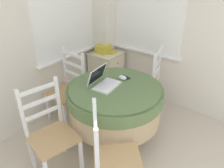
# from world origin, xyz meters

# --- Properties ---
(corner_room_shell) EXTENTS (4.61, 4.49, 2.55)m
(corner_room_shell) POSITION_xyz_m (1.35, 1.69, 1.28)
(corner_room_shell) COLOR silver
(corner_room_shell) RESTS_ON ground_plane
(round_dining_table) EXTENTS (1.09, 1.09, 0.76)m
(round_dining_table) POSITION_xyz_m (1.15, 1.52, 0.58)
(round_dining_table) COLOR #4C3D2D
(round_dining_table) RESTS_ON ground_plane
(laptop) EXTENTS (0.34, 0.30, 0.21)m
(laptop) POSITION_xyz_m (1.10, 1.64, 0.81)
(laptop) COLOR white
(laptop) RESTS_ON round_dining_table
(computer_mouse) EXTENTS (0.07, 0.10, 0.05)m
(computer_mouse) POSITION_xyz_m (1.35, 1.55, 0.79)
(computer_mouse) COLOR white
(computer_mouse) RESTS_ON round_dining_table
(cell_phone) EXTENTS (0.08, 0.13, 0.01)m
(cell_phone) POSITION_xyz_m (1.41, 1.55, 0.76)
(cell_phone) COLOR black
(cell_phone) RESTS_ON round_dining_table
(dining_chair_near_back_window) EXTENTS (0.45, 0.46, 0.99)m
(dining_chair_near_back_window) POSITION_xyz_m (1.13, 2.29, 0.47)
(dining_chair_near_back_window) COLOR tan
(dining_chair_near_back_window) RESTS_ON ground_plane
(dining_chair_near_right_window) EXTENTS (0.52, 0.51, 0.99)m
(dining_chair_near_right_window) POSITION_xyz_m (1.94, 1.53, 0.47)
(dining_chair_near_right_window) COLOR tan
(dining_chair_near_right_window) RESTS_ON ground_plane
(dining_chair_camera_near) EXTENTS (0.60, 0.60, 0.99)m
(dining_chair_camera_near) POSITION_xyz_m (0.50, 1.07, 0.47)
(dining_chair_camera_near) COLOR tan
(dining_chair_camera_near) RESTS_ON ground_plane
(dining_chair_left_flank) EXTENTS (0.52, 0.50, 0.99)m
(dining_chair_left_flank) POSITION_xyz_m (0.41, 1.77, 0.47)
(dining_chair_left_flank) COLOR tan
(dining_chair_left_flank) RESTS_ON ground_plane
(corner_cabinet) EXTENTS (0.47, 0.48, 0.70)m
(corner_cabinet) POSITION_xyz_m (2.08, 2.37, 0.35)
(corner_cabinet) COLOR beige
(corner_cabinet) RESTS_ON ground_plane
(storage_box) EXTENTS (0.21, 0.19, 0.13)m
(storage_box) POSITION_xyz_m (2.05, 2.40, 0.76)
(storage_box) COLOR gold
(storage_box) RESTS_ON corner_cabinet
(book_on_cabinet) EXTENTS (0.15, 0.23, 0.02)m
(book_on_cabinet) POSITION_xyz_m (2.12, 2.34, 0.71)
(book_on_cabinet) COLOR gold
(book_on_cabinet) RESTS_ON corner_cabinet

